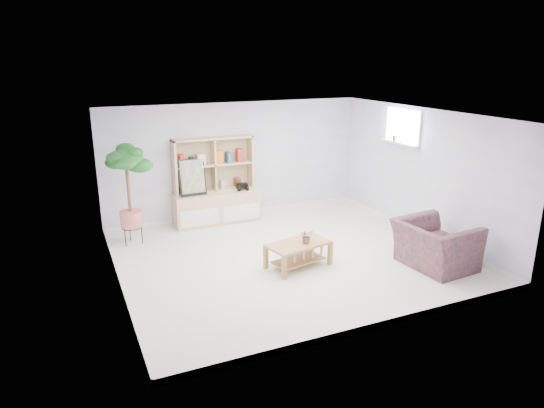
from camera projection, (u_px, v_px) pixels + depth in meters
name	position (u px, v px, depth m)	size (l,w,h in m)	color
floor	(287.00, 257.00, 8.24)	(5.50, 5.00, 0.01)	silver
ceiling	(289.00, 115.00, 7.54)	(5.50, 5.00, 0.01)	white
walls	(288.00, 189.00, 7.89)	(5.51, 5.01, 2.40)	#B2AAD8
baseboard	(287.00, 255.00, 8.23)	(5.50, 5.00, 0.10)	white
window	(403.00, 126.00, 9.24)	(0.10, 0.98, 0.68)	silver
window_sill	(400.00, 143.00, 9.31)	(0.14, 1.00, 0.04)	white
storage_unit	(216.00, 181.00, 9.74)	(1.74, 0.59, 1.74)	tan
poster	(192.00, 177.00, 9.45)	(0.53, 0.12, 0.73)	yellow
toy_truck	(242.00, 186.00, 9.91)	(0.31, 0.21, 0.16)	black
coffee_table	(298.00, 255.00, 7.83)	(1.01, 0.55, 0.41)	#AB7935
table_plant	(307.00, 236.00, 7.72)	(0.21, 0.19, 0.24)	#166F1A
floor_tree	(129.00, 196.00, 8.59)	(0.67, 0.67, 1.83)	#0E4711
armchair	(435.00, 242.00, 7.77)	(1.15, 1.00, 0.85)	#141B45
sill_plant	(395.00, 135.00, 9.40)	(0.13, 0.11, 0.24)	#0E4711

